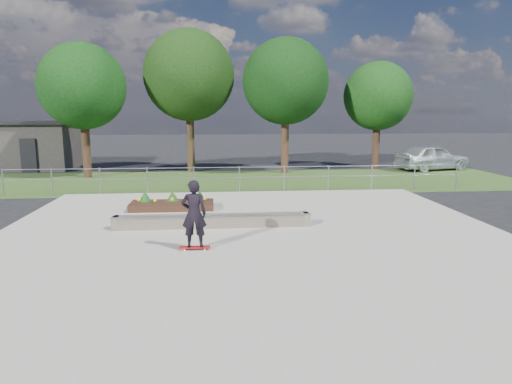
# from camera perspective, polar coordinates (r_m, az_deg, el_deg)

# --- Properties ---
(ground) EXTENTS (120.00, 120.00, 0.00)m
(ground) POSITION_cam_1_polar(r_m,az_deg,el_deg) (12.92, -0.30, -5.98)
(ground) COLOR black
(ground) RESTS_ON ground
(grass_verge) EXTENTS (30.00, 8.00, 0.02)m
(grass_verge) POSITION_cam_1_polar(r_m,az_deg,el_deg) (23.67, -2.52, 1.39)
(grass_verge) COLOR #335020
(grass_verge) RESTS_ON ground
(concrete_slab) EXTENTS (15.00, 15.00, 0.06)m
(concrete_slab) POSITION_cam_1_polar(r_m,az_deg,el_deg) (12.91, -0.30, -5.86)
(concrete_slab) COLOR #ABA598
(concrete_slab) RESTS_ON ground
(fence) EXTENTS (20.06, 0.06, 1.20)m
(fence) POSITION_cam_1_polar(r_m,az_deg,el_deg) (20.10, -2.08, 2.04)
(fence) COLOR gray
(fence) RESTS_ON ground
(building) EXTENTS (8.40, 5.40, 3.00)m
(building) POSITION_cam_1_polar(r_m,az_deg,el_deg) (33.09, -28.27, 5.30)
(building) COLOR #312E2C
(building) RESTS_ON ground
(tree_far_left) EXTENTS (4.55, 4.55, 7.15)m
(tree_far_left) POSITION_cam_1_polar(r_m,az_deg,el_deg) (26.35, -20.90, 12.21)
(tree_far_left) COLOR #331D14
(tree_far_left) RESTS_ON ground
(tree_mid_left) EXTENTS (5.25, 5.25, 8.25)m
(tree_mid_left) POSITION_cam_1_polar(r_m,az_deg,el_deg) (27.49, -8.38, 14.20)
(tree_mid_left) COLOR #312113
(tree_mid_left) RESTS_ON ground
(tree_mid_right) EXTENTS (4.90, 4.90, 7.70)m
(tree_mid_right) POSITION_cam_1_polar(r_m,az_deg,el_deg) (26.73, 3.71, 13.60)
(tree_mid_right) COLOR #372116
(tree_mid_right) RESTS_ON ground
(tree_far_right) EXTENTS (4.20, 4.20, 6.60)m
(tree_far_right) POSITION_cam_1_polar(r_m,az_deg,el_deg) (29.64, 15.02, 11.48)
(tree_far_right) COLOR #321D14
(tree_far_right) RESTS_ON ground
(grind_ledge) EXTENTS (6.00, 0.44, 0.43)m
(grind_ledge) POSITION_cam_1_polar(r_m,az_deg,el_deg) (14.04, -5.45, -3.61)
(grind_ledge) COLOR brown
(grind_ledge) RESTS_ON concrete_slab
(planter_bed) EXTENTS (3.00, 1.20, 0.61)m
(planter_bed) POSITION_cam_1_polar(r_m,az_deg,el_deg) (16.95, -10.43, -1.43)
(planter_bed) COLOR black
(planter_bed) RESTS_ON concrete_slab
(skateboarder) EXTENTS (0.80, 0.42, 1.82)m
(skateboarder) POSITION_cam_1_polar(r_m,az_deg,el_deg) (11.67, -7.76, -2.75)
(skateboarder) COLOR white
(skateboarder) RESTS_ON concrete_slab
(parked_car) EXTENTS (5.00, 3.02, 1.59)m
(parked_car) POSITION_cam_1_polar(r_m,az_deg,el_deg) (30.00, 21.16, 4.07)
(parked_car) COLOR silver
(parked_car) RESTS_ON ground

